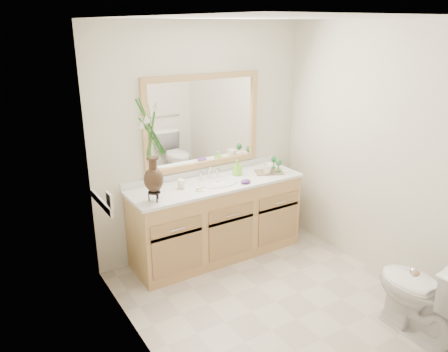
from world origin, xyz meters
TOP-DOWN VIEW (x-y plane):
  - floor at (0.00, 0.00)m, footprint 2.60×2.60m
  - ceiling at (0.00, 0.00)m, footprint 2.40×2.60m
  - wall_back at (0.00, 1.30)m, footprint 2.40×0.02m
  - wall_front at (0.00, -1.30)m, footprint 2.40×0.02m
  - wall_left at (-1.20, 0.00)m, footprint 0.02×2.60m
  - wall_right at (1.20, 0.00)m, footprint 0.02×2.60m
  - vanity at (0.00, 1.01)m, footprint 1.80×0.55m
  - counter at (0.00, 1.01)m, footprint 1.84×0.57m
  - sink at (0.00, 1.00)m, footprint 0.38×0.34m
  - mirror at (0.00, 1.28)m, footprint 1.32×0.04m
  - switch_plate at (-1.19, 0.76)m, footprint 0.02×0.12m
  - door at (-0.30, -1.29)m, footprint 0.80×0.03m
  - toilet at (0.70, -0.92)m, footprint 0.42×0.75m
  - flower_vase at (-0.74, 0.89)m, footprint 0.21×0.21m
  - tumbler at (-0.39, 1.04)m, footprint 0.07×0.07m
  - soap_dish at (-0.26, 0.91)m, footprint 0.10×0.10m
  - soap_bottle at (0.30, 1.09)m, footprint 0.08×0.08m
  - purple_dish at (0.23, 0.83)m, footprint 0.12×0.10m
  - tray at (0.63, 0.97)m, footprint 0.34×0.30m
  - mug_left at (0.58, 0.93)m, footprint 0.11×0.10m
  - mug_right at (0.64, 1.01)m, footprint 0.10×0.09m
  - goblet_front at (0.71, 0.90)m, footprint 0.07×0.07m
  - goblet_back at (0.75, 1.03)m, footprint 0.06×0.06m

SIDE VIEW (x-z plane):
  - floor at x=0.00m, z-range 0.00..0.00m
  - toilet at x=0.70m, z-range 0.00..0.74m
  - vanity at x=0.00m, z-range 0.00..0.80m
  - sink at x=0.00m, z-range 0.66..0.89m
  - counter at x=0.00m, z-range 0.80..0.83m
  - tray at x=0.63m, z-range 0.83..0.84m
  - soap_dish at x=-0.26m, z-range 0.82..0.86m
  - purple_dish at x=0.23m, z-range 0.83..0.87m
  - tumbler at x=-0.39m, z-range 0.83..0.92m
  - mug_right at x=0.64m, z-range 0.84..0.93m
  - mug_left at x=0.58m, z-range 0.84..0.95m
  - soap_bottle at x=0.30m, z-range 0.83..0.98m
  - goblet_back at x=0.75m, z-range 0.87..1.01m
  - goblet_front at x=0.71m, z-range 0.87..1.02m
  - switch_plate at x=-1.19m, z-range 0.92..1.04m
  - door at x=-0.30m, z-range 0.00..2.00m
  - wall_back at x=0.00m, z-range 0.00..2.40m
  - wall_front at x=0.00m, z-range 0.00..2.40m
  - wall_left at x=-1.20m, z-range 0.00..2.40m
  - wall_right at x=1.20m, z-range 0.00..2.40m
  - mirror at x=0.00m, z-range 0.92..1.89m
  - flower_vase at x=-0.74m, z-range 0.98..1.84m
  - ceiling at x=0.00m, z-range 2.39..2.41m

